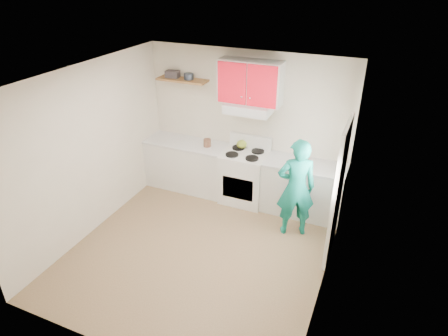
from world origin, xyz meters
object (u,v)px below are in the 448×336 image
at_px(crock, 207,143).
at_px(person, 296,188).
at_px(tin, 189,76).
at_px(kettle, 242,144).
at_px(stove, 244,177).

distance_m(crock, person, 1.88).
bearing_deg(crock, person, -18.89).
distance_m(tin, kettle, 1.48).
bearing_deg(crock, kettle, 16.20).
bearing_deg(crock, stove, -0.95).
relative_size(crock, person, 0.10).
bearing_deg(kettle, stove, -34.78).
bearing_deg(kettle, crock, -144.44).
height_order(kettle, person, person).
xyz_separation_m(stove, kettle, (-0.13, 0.18, 0.54)).
relative_size(stove, crock, 5.77).
relative_size(stove, person, 0.57).
height_order(stove, person, person).
relative_size(kettle, person, 0.11).
distance_m(stove, crock, 0.89).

